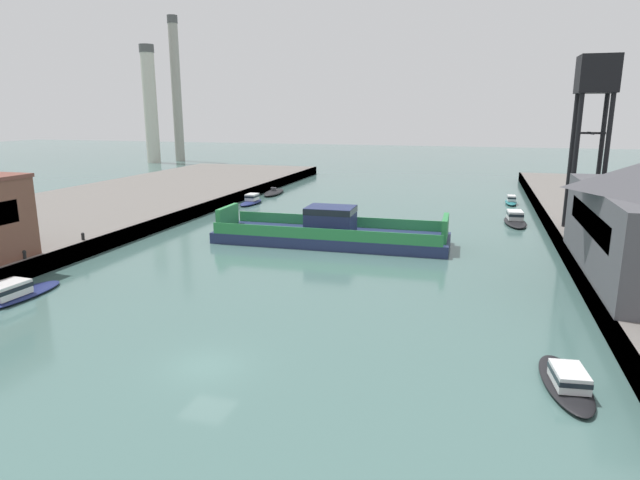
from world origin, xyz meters
TOP-DOWN VIEW (x-y plane):
  - ground_plane at (0.00, 0.00)m, footprint 400.00×400.00m
  - chain_ferry at (-0.95, 28.44)m, footprint 23.80×7.23m
  - moored_boat_near_left at (17.70, 44.39)m, footprint 2.93×7.69m
  - moored_boat_near_right at (-18.42, 48.70)m, footprint 2.05×6.16m
  - moored_boat_mid_left at (-18.20, 5.53)m, footprint 2.98×7.80m
  - moored_boat_mid_right at (-18.86, 58.87)m, footprint 3.34×8.42m
  - moored_boat_far_left at (17.79, 2.75)m, footprint 2.80×6.48m
  - moored_boat_far_right at (17.97, 59.14)m, footprint 1.72×5.31m
  - crane_tower at (23.26, 34.85)m, footprint 3.45×3.45m
  - bollard_left_aft at (-21.56, 10.28)m, footprint 0.32×0.32m
  - bollard_right_aft at (21.56, 10.62)m, footprint 0.32×0.32m
  - bollard_left_far at (-21.56, 17.11)m, footprint 0.32×0.32m
  - bollard_right_far at (21.56, 16.51)m, footprint 0.32×0.32m
  - smokestack_distant_a at (-70.22, 103.69)m, footprint 3.71×3.71m
  - smokestack_distant_b at (-66.24, 110.31)m, footprint 2.71×2.71m

SIDE VIEW (x-z plane):
  - ground_plane at x=0.00m, z-range 0.00..0.00m
  - moored_boat_mid_right at x=-18.86m, z-range -0.24..0.85m
  - moored_boat_far_left at x=17.79m, z-range -0.15..1.02m
  - moored_boat_far_right at x=17.97m, z-range -0.17..1.15m
  - moored_boat_mid_left at x=-18.20m, z-range -0.17..1.19m
  - moored_boat_near_right at x=-18.42m, z-range -0.19..1.27m
  - moored_boat_near_left at x=17.70m, z-range -0.19..1.31m
  - chain_ferry at x=-0.95m, z-range -0.76..3.01m
  - bollard_left_aft at x=-21.56m, z-range 1.57..2.28m
  - bollard_right_aft at x=21.56m, z-range 1.57..2.28m
  - bollard_left_far at x=-21.56m, z-range 1.57..2.28m
  - bollard_right_far at x=21.56m, z-range 1.57..2.28m
  - crane_tower at x=23.26m, z-range 6.44..23.17m
  - smokestack_distant_a at x=-70.22m, z-range 1.01..31.00m
  - smokestack_distant_b at x=-66.24m, z-range 1.04..38.85m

